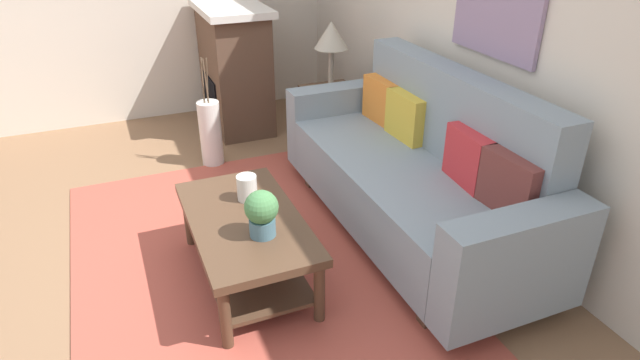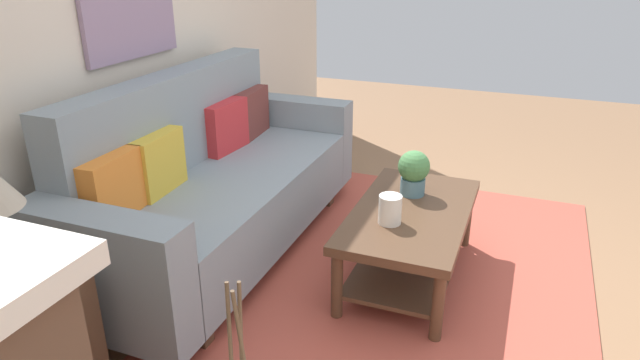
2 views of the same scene
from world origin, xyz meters
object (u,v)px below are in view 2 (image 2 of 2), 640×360
coffee_table (410,229)px  framed_painting (130,3)px  throw_pillow_crimson (225,126)px  tabletop_vase (390,209)px  couch (216,185)px  throw_pillow_maroon (251,112)px  throw_pillow_orange (112,188)px  side_table (20,355)px  potted_plant_tabletop (414,171)px  throw_pillow_mustard (158,163)px

coffee_table → framed_painting: (-0.09, 1.63, 1.14)m
throw_pillow_crimson → tabletop_vase: (-0.45, -1.22, -0.17)m
couch → throw_pillow_crimson: size_ratio=6.27×
couch → throw_pillow_maroon: (0.71, 0.13, 0.25)m
throw_pillow_orange → throw_pillow_maroon: (1.41, 0.00, 0.00)m
throw_pillow_crimson → couch: bearing=-160.4°
throw_pillow_crimson → coffee_table: 1.36m
couch → framed_painting: size_ratio=2.99×
throw_pillow_maroon → side_table: size_ratio=0.64×
tabletop_vase → framed_painting: framed_painting is taller
couch → side_table: couch is taller
couch → throw_pillow_orange: size_ratio=6.27×
coffee_table → tabletop_vase: (-0.19, 0.07, 0.19)m
framed_painting → potted_plant_tabletop: bearing=-79.3°
tabletop_vase → framed_painting: size_ratio=0.20×
throw_pillow_crimson → side_table: size_ratio=0.64×
coffee_table → throw_pillow_crimson: bearing=78.6°
throw_pillow_orange → tabletop_vase: throw_pillow_orange is taller
couch → tabletop_vase: 1.10m
coffee_table → couch: bearing=94.6°
couch → throw_pillow_maroon: bearing=10.1°
throw_pillow_orange → coffee_table: (0.80, -1.29, -0.37)m
throw_pillow_crimson → side_table: bearing=-176.8°
throw_pillow_maroon → tabletop_vase: (-0.81, -1.22, -0.17)m
couch → side_table: bearing=179.0°
coffee_table → potted_plant_tabletop: potted_plant_tabletop is taller
coffee_table → potted_plant_tabletop: (0.21, 0.04, 0.26)m
coffee_table → throw_pillow_orange: bearing=121.8°
throw_pillow_mustard → coffee_table: throw_pillow_mustard is taller
throw_pillow_crimson → framed_painting: (-0.35, 0.34, 0.78)m
tabletop_vase → side_table: tabletop_vase is taller
couch → framed_painting: 1.13m
coffee_table → tabletop_vase: size_ratio=7.22×
coffee_table → side_table: size_ratio=1.96×
throw_pillow_orange → potted_plant_tabletop: throw_pillow_orange is taller
couch → throw_pillow_crimson: couch is taller
throw_pillow_mustard → coffee_table: 1.41m
throw_pillow_mustard → side_table: 1.15m
throw_pillow_mustard → side_table: bearing=-174.7°
throw_pillow_mustard → throw_pillow_crimson: bearing=0.0°
throw_pillow_orange → coffee_table: size_ratio=0.33×
throw_pillow_mustard → framed_painting: bearing=44.0°
coffee_table → framed_painting: framed_painting is taller
throw_pillow_mustard → potted_plant_tabletop: size_ratio=1.37×
tabletop_vase → couch: bearing=84.7°
throw_pillow_mustard → framed_painting: framed_painting is taller
throw_pillow_mustard → side_table: size_ratio=0.64×
tabletop_vase → coffee_table: bearing=-20.5°
throw_pillow_mustard → throw_pillow_crimson: same height
throw_pillow_mustard → tabletop_vase: size_ratio=2.36×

